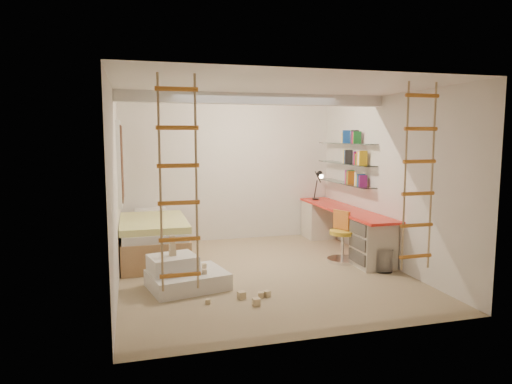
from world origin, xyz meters
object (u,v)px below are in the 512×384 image
object	(u,v)px
desk	(343,228)
swivel_chair	(342,243)
play_platform	(183,275)
bed	(153,238)

from	to	relation	value
desk	swivel_chair	bearing A→B (deg)	-116.44
swivel_chair	play_platform	world-z (taller)	swivel_chair
swivel_chair	play_platform	xyz separation A→B (m)	(-2.58, -0.60, -0.13)
swivel_chair	play_platform	bearing A→B (deg)	-166.88
bed	desk	bearing A→B (deg)	-6.49
bed	swivel_chair	xyz separation A→B (m)	(2.88, -1.00, -0.03)
desk	swivel_chair	size ratio (longest dim) A/B	3.45
swivel_chair	play_platform	distance (m)	2.65
desk	play_platform	size ratio (longest dim) A/B	2.53
desk	bed	distance (m)	3.22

